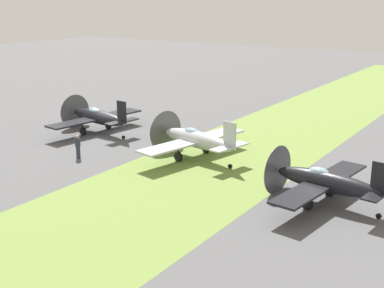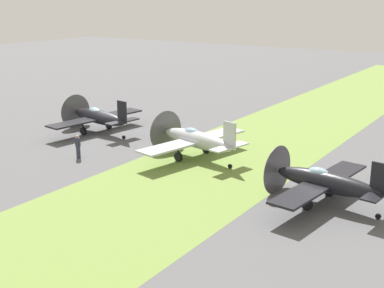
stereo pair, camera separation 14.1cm
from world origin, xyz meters
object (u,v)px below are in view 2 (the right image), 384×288
airplane_lead (98,117)px  supply_crate (162,120)px  airplane_trail (325,182)px  ground_crew_chief (78,146)px  airplane_wingman (196,139)px

airplane_lead → supply_crate: 6.28m
airplane_trail → supply_crate: airplane_trail is taller
airplane_trail → ground_crew_chief: bearing=101.3°
airplane_lead → airplane_trail: bearing=-94.7°
airplane_wingman → ground_crew_chief: size_ratio=5.51×
ground_crew_chief → supply_crate: (11.79, 1.30, -0.59)m
airplane_trail → supply_crate: 21.68m
airplane_trail → airplane_wingman: bearing=79.9°
supply_crate → airplane_wingman: bearing=-130.3°
airplane_wingman → supply_crate: size_ratio=10.59×
airplane_lead → airplane_trail: (-4.67, -21.64, -0.04)m
airplane_lead → airplane_wingman: 11.04m
ground_crew_chief → airplane_lead: bearing=-13.8°
ground_crew_chief → supply_crate: ground_crew_chief is taller
airplane_lead → airplane_trail: 22.14m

